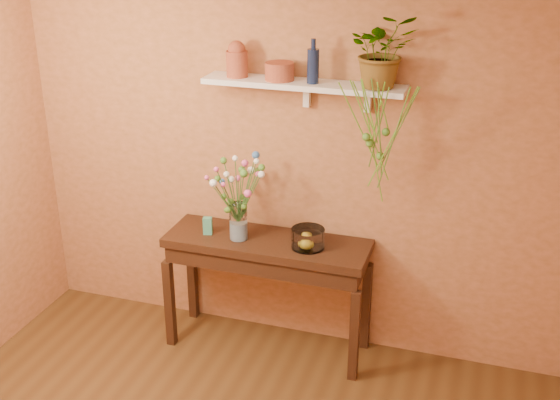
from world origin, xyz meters
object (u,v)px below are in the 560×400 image
at_px(sideboard, 267,256).
at_px(terracotta_jug, 237,60).
at_px(glass_vase, 238,224).
at_px(blue_bottle, 313,65).
at_px(bouquet, 239,181).
at_px(glass_bowl, 308,239).
at_px(spider_plant, 383,51).

relative_size(sideboard, terracotta_jug, 6.03).
bearing_deg(terracotta_jug, glass_vase, -74.29).
bearing_deg(blue_bottle, bouquet, -162.68).
bearing_deg(glass_bowl, terracotta_jug, 165.17).
distance_m(sideboard, glass_bowl, 0.35).
bearing_deg(glass_vase, glass_bowl, 2.08).
bearing_deg(sideboard, glass_bowl, -5.25).
height_order(sideboard, glass_bowl, glass_bowl).
relative_size(bouquet, glass_bowl, 2.24).
relative_size(spider_plant, glass_bowl, 1.99).
relative_size(sideboard, bouquet, 2.82).
bearing_deg(blue_bottle, terracotta_jug, 177.89).
bearing_deg(sideboard, terracotta_jug, 154.17).
bearing_deg(glass_bowl, glass_vase, -177.92).
relative_size(sideboard, spider_plant, 3.16).
xyz_separation_m(sideboard, glass_bowl, (0.30, -0.03, 0.19)).
relative_size(terracotta_jug, glass_bowl, 1.04).
height_order(blue_bottle, bouquet, blue_bottle).
bearing_deg(sideboard, spider_plant, 9.56).
bearing_deg(sideboard, blue_bottle, 18.77).
xyz_separation_m(terracotta_jug, bouquet, (0.06, -0.16, -0.77)).
height_order(spider_plant, bouquet, spider_plant).
xyz_separation_m(glass_vase, bouquet, (0.01, -0.00, 0.32)).
bearing_deg(spider_plant, bouquet, -169.32).
bearing_deg(glass_vase, terracotta_jug, 105.71).
height_order(terracotta_jug, spider_plant, spider_plant).
xyz_separation_m(glass_vase, glass_bowl, (0.49, 0.02, -0.05)).
relative_size(glass_vase, glass_bowl, 1.15).
xyz_separation_m(sideboard, bouquet, (-0.18, -0.05, 0.55)).
height_order(glass_vase, bouquet, bouquet).
relative_size(sideboard, glass_bowl, 6.30).
relative_size(blue_bottle, glass_bowl, 1.23).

